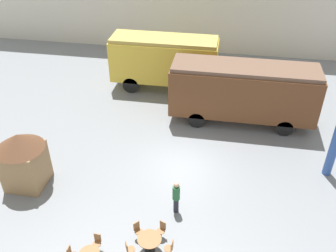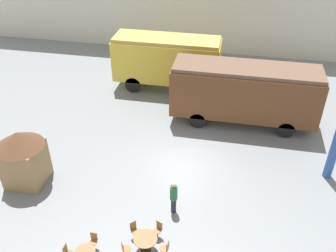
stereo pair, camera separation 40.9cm
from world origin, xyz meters
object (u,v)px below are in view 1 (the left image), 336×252
cafe_chair_0 (162,229)px  visitor_person (176,196)px  cafe_table_near (150,241)px  ticket_kiosk (23,157)px  passenger_coach_wooden (243,90)px  passenger_coach_vintage (164,59)px

cafe_chair_0 → visitor_person: 1.66m
cafe_table_near → cafe_chair_0: size_ratio=1.14×
cafe_table_near → ticket_kiosk: bearing=156.5°
passenger_coach_wooden → ticket_kiosk: bearing=-143.7°
cafe_table_near → visitor_person: size_ratio=0.56×
passenger_coach_vintage → cafe_table_near: bearing=-82.2°
visitor_person → ticket_kiosk: 7.64m
cafe_table_near → cafe_chair_0: 0.88m
visitor_person → ticket_kiosk: bearing=175.2°
passenger_coach_vintage → ticket_kiosk: 12.15m
cafe_table_near → visitor_person: 2.48m
passenger_coach_vintage → ticket_kiosk: size_ratio=2.45×
passenger_coach_wooden → visitor_person: (-2.78, -8.24, -1.22)m
cafe_chair_0 → ticket_kiosk: bearing=-82.4°
passenger_coach_wooden → cafe_chair_0: bearing=-107.9°
cafe_table_near → cafe_chair_0: (0.36, 0.79, -0.11)m
passenger_coach_wooden → visitor_person: passenger_coach_wooden is taller
cafe_chair_0 → ticket_kiosk: 7.62m
passenger_coach_vintage → cafe_chair_0: (2.29, -13.28, -1.73)m
cafe_table_near → visitor_person: bearing=72.6°
cafe_table_near → cafe_chair_0: bearing=65.5°
passenger_coach_wooden → visitor_person: bearing=-108.7°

